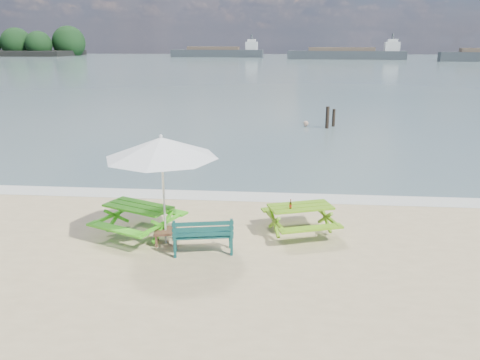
# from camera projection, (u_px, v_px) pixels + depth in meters

# --- Properties ---
(sea) EXTENTS (300.00, 300.00, 0.00)m
(sea) POSITION_uv_depth(u_px,v_px,m) (274.00, 65.00, 90.89)
(sea) COLOR slate
(sea) RESTS_ON ground
(foam_strip) EXTENTS (22.00, 0.90, 0.01)m
(foam_strip) POSITION_uv_depth(u_px,v_px,m) (227.00, 196.00, 14.13)
(foam_strip) COLOR silver
(foam_strip) RESTS_ON ground
(picnic_table_left) EXTENTS (2.20, 2.29, 0.77)m
(picnic_table_left) POSITION_uv_depth(u_px,v_px,m) (139.00, 221.00, 11.16)
(picnic_table_left) COLOR green
(picnic_table_left) RESTS_ON ground
(picnic_table_right) EXTENTS (1.95, 2.06, 0.72)m
(picnic_table_right) POSITION_uv_depth(u_px,v_px,m) (300.00, 220.00, 11.30)
(picnic_table_right) COLOR #659D17
(picnic_table_right) RESTS_ON ground
(park_bench) EXTENTS (1.37, 0.68, 0.81)m
(park_bench) POSITION_uv_depth(u_px,v_px,m) (203.00, 242.00, 10.30)
(park_bench) COLOR #0F423F
(park_bench) RESTS_ON ground
(side_table) EXTENTS (0.59, 0.59, 0.33)m
(side_table) POSITION_uv_depth(u_px,v_px,m) (166.00, 236.00, 10.80)
(side_table) COLOR brown
(side_table) RESTS_ON ground
(patio_umbrella) EXTENTS (2.94, 2.94, 2.50)m
(patio_umbrella) POSITION_uv_depth(u_px,v_px,m) (161.00, 148.00, 10.21)
(patio_umbrella) COLOR silver
(patio_umbrella) RESTS_ON ground
(beer_bottle) EXTENTS (0.06, 0.06, 0.23)m
(beer_bottle) POSITION_uv_depth(u_px,v_px,m) (290.00, 206.00, 10.98)
(beer_bottle) COLOR brown
(beer_bottle) RESTS_ON picnic_table_right
(swimmer) EXTENTS (0.65, 0.49, 1.59)m
(swimmer) POSITION_uv_depth(u_px,v_px,m) (305.00, 135.00, 25.80)
(swimmer) COLOR tan
(swimmer) RESTS_ON ground
(mooring_pilings) EXTENTS (0.58, 0.78, 1.37)m
(mooring_pilings) POSITION_uv_depth(u_px,v_px,m) (330.00, 119.00, 25.22)
(mooring_pilings) COLOR black
(mooring_pilings) RESTS_ON ground
(cargo_ships) EXTENTS (161.85, 31.49, 4.40)m
(cargo_ships) POSITION_uv_depth(u_px,v_px,m) (473.00, 55.00, 118.82)
(cargo_ships) COLOR #343A3D
(cargo_ships) RESTS_ON ground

